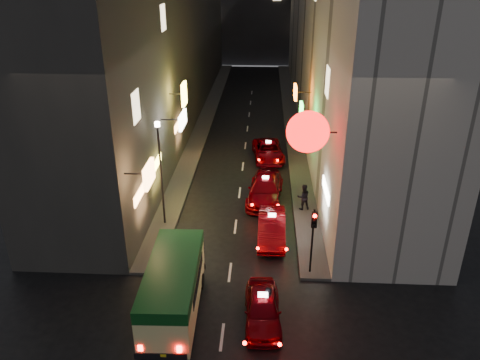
% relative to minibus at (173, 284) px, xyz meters
% --- Properties ---
extents(building_left, '(7.50, 52.00, 18.00)m').
position_rel_minibus_xyz_m(building_left, '(-5.80, 28.68, 7.37)').
color(building_left, '#33312F').
rests_on(building_left, ground).
extents(building_right, '(8.40, 52.00, 18.00)m').
position_rel_minibus_xyz_m(building_right, '(10.20, 28.68, 7.37)').
color(building_right, '#B3ACA4').
rests_on(building_right, ground).
extents(sidewalk_left, '(1.50, 52.00, 0.15)m').
position_rel_minibus_xyz_m(sidewalk_left, '(-2.05, 28.69, -1.55)').
color(sidewalk_left, '#474542').
rests_on(sidewalk_left, ground).
extents(sidewalk_right, '(1.50, 52.00, 0.15)m').
position_rel_minibus_xyz_m(sidewalk_right, '(6.45, 28.69, -1.55)').
color(sidewalk_right, '#474542').
rests_on(sidewalk_right, ground).
extents(minibus, '(2.27, 6.05, 2.58)m').
position_rel_minibus_xyz_m(minibus, '(0.00, 0.00, 0.00)').
color(minibus, '#F0EB96').
rests_on(minibus, ground).
extents(taxi_near, '(2.17, 4.88, 1.70)m').
position_rel_minibus_xyz_m(taxi_near, '(3.86, -0.23, -0.86)').
color(taxi_near, '#650107').
rests_on(taxi_near, ground).
extents(taxi_second, '(2.18, 5.22, 1.82)m').
position_rel_minibus_xyz_m(taxi_second, '(4.30, 6.49, -0.80)').
color(taxi_second, '#650107').
rests_on(taxi_second, ground).
extents(taxi_third, '(2.81, 5.74, 1.93)m').
position_rel_minibus_xyz_m(taxi_third, '(3.92, 11.29, -0.75)').
color(taxi_third, '#650107').
rests_on(taxi_third, ground).
extents(taxi_far, '(2.58, 5.13, 1.74)m').
position_rel_minibus_xyz_m(taxi_far, '(4.13, 18.37, -0.84)').
color(taxi_far, '#650107').
rests_on(taxi_far, ground).
extents(pedestrian_crossing, '(0.51, 0.65, 1.73)m').
position_rel_minibus_xyz_m(pedestrian_crossing, '(4.14, 0.07, -0.76)').
color(pedestrian_crossing, black).
rests_on(pedestrian_crossing, ground).
extents(pedestrian_sidewalk, '(0.79, 0.59, 1.90)m').
position_rel_minibus_xyz_m(pedestrian_sidewalk, '(6.28, 9.83, -0.53)').
color(pedestrian_sidewalk, black).
rests_on(pedestrian_sidewalk, sidewalk_right).
extents(traffic_light, '(0.26, 0.43, 3.50)m').
position_rel_minibus_xyz_m(traffic_light, '(6.20, 3.16, 1.06)').
color(traffic_light, black).
rests_on(traffic_light, sidewalk_right).
extents(lamp_post, '(0.28, 0.28, 6.22)m').
position_rel_minibus_xyz_m(lamp_post, '(-2.00, 7.69, 2.09)').
color(lamp_post, black).
rests_on(lamp_post, sidewalk_left).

